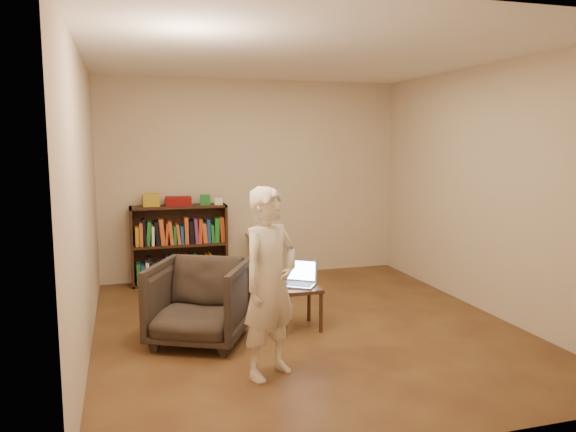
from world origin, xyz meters
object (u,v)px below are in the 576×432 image
object	(u,v)px
bookshelf	(179,249)
side_table	(298,293)
armchair	(199,302)
person	(270,283)
stool	(264,243)
laptop	(299,279)

from	to	relation	value
bookshelf	side_table	world-z (taller)	bookshelf
armchair	side_table	size ratio (longest dim) A/B	1.96
bookshelf	armchair	world-z (taller)	bookshelf
side_table	person	bearing A→B (deg)	-118.55
side_table	stool	bearing A→B (deg)	85.43
armchair	person	bearing A→B (deg)	-37.29
bookshelf	side_table	bearing A→B (deg)	-66.34
bookshelf	laptop	world-z (taller)	bookshelf
side_table	person	distance (m)	1.18
bookshelf	armchair	bearing A→B (deg)	-91.16
bookshelf	laptop	distance (m)	2.26
armchair	person	distance (m)	1.04
laptop	side_table	bearing A→B (deg)	-88.61
laptop	stool	bearing A→B (deg)	120.46
armchair	laptop	bearing A→B (deg)	35.27
stool	person	xyz separation A→B (m)	(-0.69, -2.94, 0.26)
stool	laptop	size ratio (longest dim) A/B	1.47
bookshelf	stool	size ratio (longest dim) A/B	2.02
bookshelf	armchair	distance (m)	2.21
side_table	bookshelf	bearing A→B (deg)	113.66
armchair	person	size ratio (longest dim) A/B	0.56
side_table	person	xyz separation A→B (m)	(-0.53, -0.98, 0.39)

